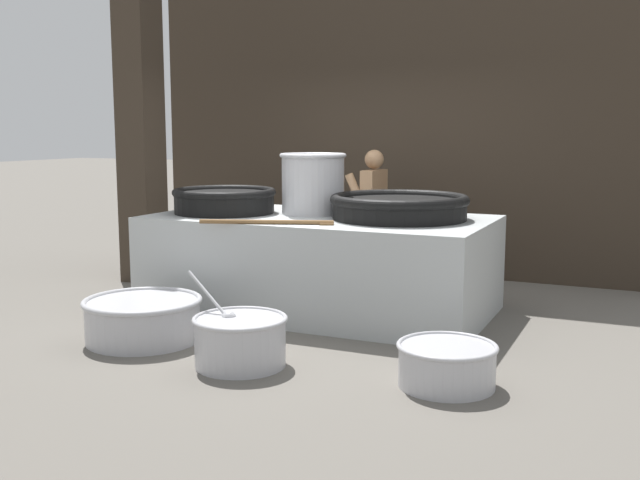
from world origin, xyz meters
The scene contains 12 objects.
ground_plane centered at (0.00, 0.00, 0.00)m, with size 60.00×60.00×0.00m, color #666059.
back_wall centered at (0.00, 2.30, 2.16)m, with size 6.48×0.24×4.31m, color #382D23.
support_pillar centered at (-2.46, 0.48, 2.16)m, with size 0.40×0.40×4.31m, color #382D23.
hearth_platform centered at (0.00, 0.00, 0.46)m, with size 3.21×1.68×0.92m.
giant_wok_near centered at (-0.99, -0.12, 1.05)m, with size 1.03×1.03×0.25m.
giant_wok_far centered at (0.76, 0.10, 1.04)m, with size 1.29×1.29×0.23m.
stock_pot centered at (-0.15, 0.16, 1.23)m, with size 0.65×0.65×0.60m.
stirring_paddle centered at (-0.12, -0.72, 0.94)m, with size 1.14×0.47×0.04m.
cook centered at (0.06, 1.29, 0.82)m, with size 0.36×0.56×1.52m.
prep_bowl_vegetables centered at (0.18, -1.83, 0.21)m, with size 0.90×0.71×0.65m.
prep_bowl_meat centered at (-0.89, -1.59, 0.20)m, with size 0.98×0.98×0.36m.
prep_bowl_extra centered at (1.70, -1.64, 0.16)m, with size 0.69×0.69×0.30m.
Camera 1 is at (2.94, -6.48, 1.74)m, focal length 42.00 mm.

